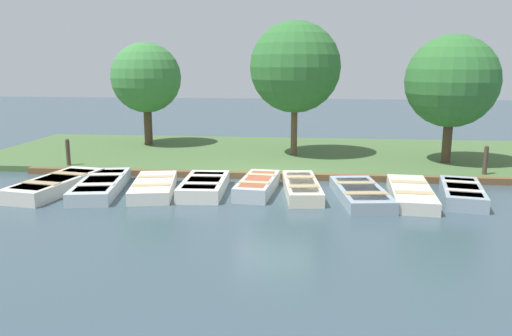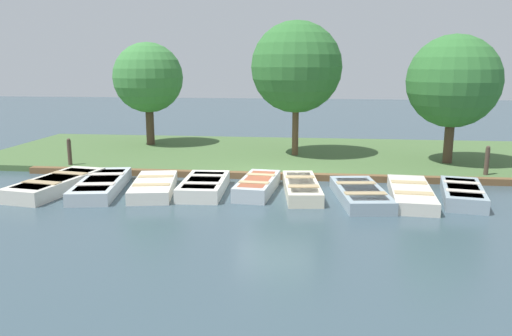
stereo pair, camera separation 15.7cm
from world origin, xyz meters
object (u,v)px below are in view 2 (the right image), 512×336
rowboat_5 (301,187)px  park_tree_far_left (148,78)px  rowboat_4 (258,185)px  rowboat_2 (154,186)px  rowboat_7 (411,193)px  park_tree_center (453,82)px  rowboat_8 (463,193)px  rowboat_1 (101,185)px  mooring_post_near (70,154)px  rowboat_6 (360,194)px  mooring_post_far (487,163)px  rowboat_0 (56,184)px  rowboat_3 (204,186)px  park_tree_left (296,67)px

rowboat_5 → park_tree_far_left: park_tree_far_left is taller
rowboat_5 → rowboat_4: bearing=-98.1°
rowboat_2 → rowboat_7: bearing=79.7°
rowboat_2 → park_tree_center: (-4.63, 9.66, 2.98)m
park_tree_far_left → rowboat_4: bearing=38.4°
park_tree_center → rowboat_8: bearing=-8.7°
rowboat_5 → rowboat_8: 4.56m
rowboat_8 → rowboat_7: bearing=-76.0°
rowboat_1 → mooring_post_near: size_ratio=3.10×
rowboat_4 → rowboat_6: size_ratio=0.85×
rowboat_7 → mooring_post_far: 3.90m
mooring_post_far → park_tree_far_left: (-4.85, -12.98, 2.58)m
rowboat_6 → park_tree_far_left: size_ratio=0.70×
rowboat_0 → rowboat_5: size_ratio=1.11×
rowboat_0 → mooring_post_far: (-2.86, 13.39, 0.38)m
rowboat_4 → rowboat_2: bearing=-77.8°
rowboat_3 → rowboat_6: size_ratio=0.83×
mooring_post_far → rowboat_0: bearing=-78.0°
rowboat_6 → park_tree_center: bearing=135.7°
mooring_post_near → mooring_post_far: size_ratio=1.00×
rowboat_6 → rowboat_0: bearing=-97.3°
rowboat_2 → mooring_post_near: size_ratio=2.59×
rowboat_7 → rowboat_6: bearing=-77.3°
mooring_post_far → rowboat_7: bearing=-47.7°
park_tree_far_left → park_tree_center: size_ratio=0.98×
park_tree_center → rowboat_3: bearing=-61.3°
park_tree_far_left → park_tree_left: 6.88m
park_tree_far_left → park_tree_center: bearing=76.7°
rowboat_8 → park_tree_far_left: park_tree_far_left is taller
rowboat_2 → park_tree_left: bearing=133.7°
rowboat_1 → park_tree_center: (-4.66, 11.29, 2.97)m
rowboat_3 → park_tree_far_left: bearing=-153.4°
rowboat_8 → mooring_post_far: 2.93m
rowboat_7 → rowboat_3: bearing=-86.5°
rowboat_1 → park_tree_far_left: size_ratio=0.78×
mooring_post_near → park_tree_far_left: 5.67m
rowboat_8 → park_tree_left: park_tree_left is taller
park_tree_center → rowboat_0: bearing=-69.2°
rowboat_4 → park_tree_left: 6.35m
rowboat_8 → park_tree_left: (-5.48, -4.96, 3.46)m
park_tree_left → rowboat_2: bearing=-35.5°
rowboat_4 → rowboat_7: (0.31, 4.43, -0.04)m
rowboat_1 → rowboat_4: (-0.40, 4.73, 0.02)m
rowboat_4 → mooring_post_near: 7.45m
rowboat_7 → park_tree_left: 7.45m
rowboat_2 → rowboat_6: rowboat_2 is taller
rowboat_1 → rowboat_5: 6.06m
rowboat_0 → rowboat_7: 10.53m
rowboat_2 → rowboat_6: 6.10m
park_tree_left → park_tree_center: bearing=79.9°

